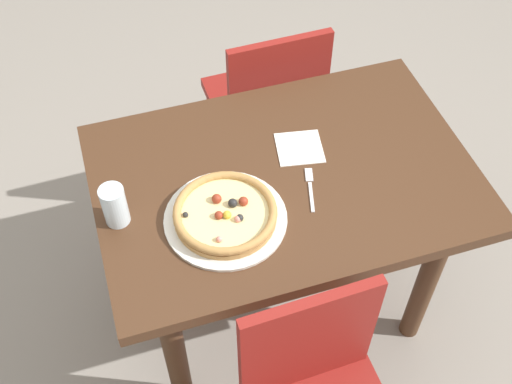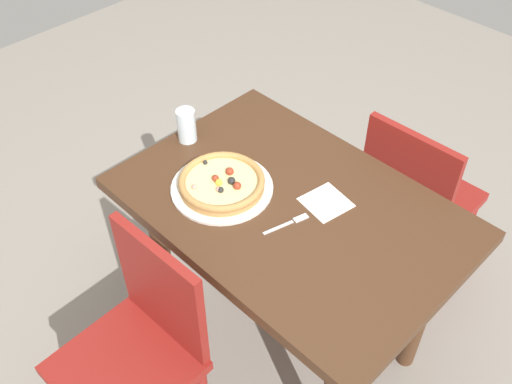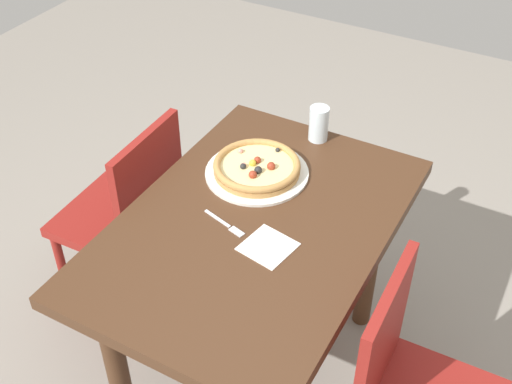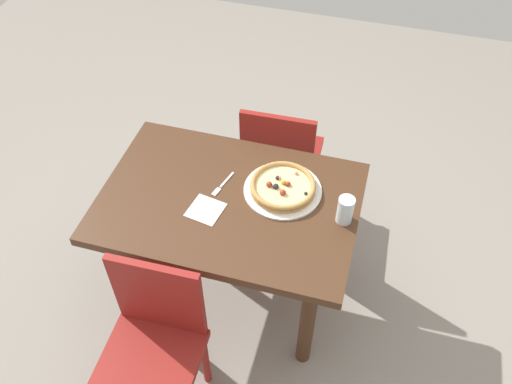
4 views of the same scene
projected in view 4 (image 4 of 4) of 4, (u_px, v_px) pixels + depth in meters
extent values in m
plane|color=gray|center=(234.00, 293.00, 2.93)|extent=(6.00, 6.00, 0.00)
cube|color=#472B19|center=(229.00, 203.00, 2.38)|extent=(1.13, 0.77, 0.04)
cylinder|color=#472B19|center=(328.00, 233.00, 2.75)|extent=(0.07, 0.07, 0.72)
cylinder|color=#472B19|center=(169.00, 199.00, 2.91)|extent=(0.07, 0.07, 0.72)
cylinder|color=#472B19|center=(307.00, 320.00, 2.42)|extent=(0.07, 0.07, 0.72)
cylinder|color=#472B19|center=(129.00, 275.00, 2.58)|extent=(0.07, 0.07, 0.72)
cylinder|color=maroon|center=(260.00, 160.00, 3.34)|extent=(0.04, 0.04, 0.41)
cylinder|color=maroon|center=(315.00, 169.00, 3.28)|extent=(0.04, 0.04, 0.41)
cylinder|color=maroon|center=(246.00, 200.00, 3.11)|extent=(0.04, 0.04, 0.41)
cylinder|color=maroon|center=(304.00, 211.00, 3.06)|extent=(0.04, 0.04, 0.41)
cube|color=maroon|center=(283.00, 157.00, 3.03)|extent=(0.41, 0.41, 0.04)
cube|color=maroon|center=(277.00, 149.00, 2.74)|extent=(0.38, 0.04, 0.42)
cylinder|color=maroon|center=(205.00, 360.00, 2.46)|extent=(0.04, 0.04, 0.41)
cylinder|color=maroon|center=(136.00, 343.00, 2.51)|extent=(0.04, 0.04, 0.41)
cube|color=maroon|center=(149.00, 364.00, 2.21)|extent=(0.41, 0.41, 0.04)
cube|color=maroon|center=(158.00, 296.00, 2.16)|extent=(0.38, 0.04, 0.42)
cylinder|color=silver|center=(283.00, 190.00, 2.40)|extent=(0.35, 0.35, 0.01)
cylinder|color=#B78447|center=(283.00, 188.00, 2.39)|extent=(0.29, 0.29, 0.02)
cylinder|color=beige|center=(283.00, 186.00, 2.38)|extent=(0.25, 0.25, 0.01)
torus|color=#B78447|center=(283.00, 185.00, 2.37)|extent=(0.29, 0.29, 0.02)
sphere|color=maroon|center=(283.00, 193.00, 2.34)|extent=(0.03, 0.03, 0.03)
sphere|color=#E58C7F|center=(296.00, 173.00, 2.42)|extent=(0.02, 0.02, 0.02)
sphere|color=#E58C7F|center=(279.00, 178.00, 2.40)|extent=(0.02, 0.02, 0.02)
sphere|color=#262626|center=(306.00, 193.00, 2.34)|extent=(0.02, 0.02, 0.02)
sphere|color=#262626|center=(278.00, 178.00, 2.40)|extent=(0.02, 0.02, 0.02)
sphere|color=gold|center=(283.00, 182.00, 2.38)|extent=(0.02, 0.02, 0.02)
sphere|color=maroon|center=(288.00, 184.00, 2.37)|extent=(0.02, 0.02, 0.02)
sphere|color=maroon|center=(269.00, 184.00, 2.37)|extent=(0.03, 0.03, 0.03)
sphere|color=#262626|center=(276.00, 186.00, 2.36)|extent=(0.03, 0.03, 0.03)
cube|color=silver|center=(227.00, 180.00, 2.44)|extent=(0.04, 0.11, 0.00)
cube|color=silver|center=(216.00, 192.00, 2.39)|extent=(0.03, 0.05, 0.00)
cylinder|color=silver|center=(345.00, 210.00, 2.24)|extent=(0.07, 0.07, 0.13)
cube|color=white|center=(206.00, 210.00, 2.32)|extent=(0.16, 0.16, 0.00)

